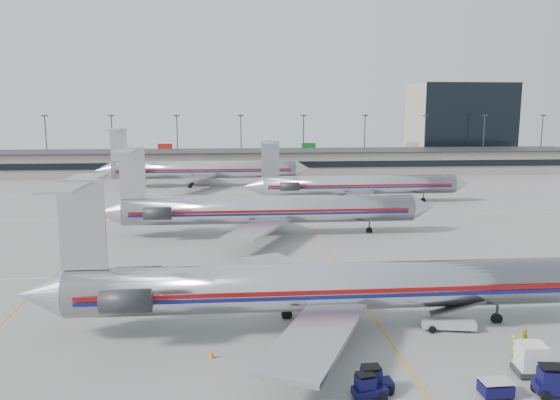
{
  "coord_description": "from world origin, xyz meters",
  "views": [
    {
      "loc": [
        -11.36,
        -44.97,
        16.9
      ],
      "look_at": [
        -4.97,
        29.02,
        4.5
      ],
      "focal_mm": 35.0,
      "sensor_mm": 36.0,
      "label": 1
    }
  ],
  "objects": [
    {
      "name": "light_mast_row",
      "position": [
        0.0,
        112.0,
        8.58
      ],
      "size": [
        163.6,
        0.4,
        15.28
      ],
      "color": "#38383D",
      "rests_on": "ground"
    },
    {
      "name": "jet_second_row",
      "position": [
        -7.38,
        27.39,
        3.48
      ],
      "size": [
        45.81,
        26.98,
        11.99
      ],
      "color": "silver",
      "rests_on": "ground"
    },
    {
      "name": "jet_back_row",
      "position": [
        -18.59,
        75.9,
        3.74
      ],
      "size": [
        47.17,
        29.02,
        12.9
      ],
      "color": "silver",
      "rests_on": "ground"
    },
    {
      "name": "uld_container",
      "position": [
        7.54,
        -13.69,
        1.06
      ],
      "size": [
        2.12,
        1.82,
        2.1
      ],
      "rotation": [
        0.0,
        0.0,
        -0.08
      ],
      "color": "#2D2D30",
      "rests_on": "ground"
    },
    {
      "name": "ground",
      "position": [
        0.0,
        0.0,
        0.0
      ],
      "size": [
        260.0,
        260.0,
        0.0
      ],
      "primitive_type": "plane",
      "color": "gray",
      "rests_on": "ground"
    },
    {
      "name": "terminal",
      "position": [
        0.0,
        97.97,
        3.16
      ],
      "size": [
        162.0,
        17.0,
        6.25
      ],
      "color": "gray",
      "rests_on": "ground"
    },
    {
      "name": "jet_third_row",
      "position": [
        10.62,
        51.81,
        3.31
      ],
      "size": [
        41.67,
        25.63,
        11.39
      ],
      "color": "silver",
      "rests_on": "ground"
    },
    {
      "name": "cone_left",
      "position": [
        -13.02,
        -9.53,
        0.28
      ],
      "size": [
        0.45,
        0.45,
        0.56
      ],
      "primitive_type": "cone",
      "rotation": [
        0.0,
        0.0,
        0.11
      ],
      "color": "orange",
      "rests_on": "ground"
    },
    {
      "name": "tug_center",
      "position": [
        -3.65,
        -15.7,
        0.74
      ],
      "size": [
        2.13,
        1.34,
        1.61
      ],
      "rotation": [
        0.0,
        0.0,
        0.18
      ],
      "color": "#090934",
      "rests_on": "ground"
    },
    {
      "name": "tug_left",
      "position": [
        -3.11,
        -14.98,
        0.77
      ],
      "size": [
        2.13,
        1.16,
        1.69
      ],
      "rotation": [
        0.0,
        0.0,
        0.06
      ],
      "color": "#090934",
      "rests_on": "ground"
    },
    {
      "name": "distant_building",
      "position": [
        62.0,
        128.0,
        12.5
      ],
      "size": [
        30.0,
        20.0,
        25.0
      ],
      "primitive_type": "cube",
      "color": "tan",
      "rests_on": "ground"
    },
    {
      "name": "belt_loader",
      "position": [
        5.18,
        -6.14,
        0.68
      ],
      "size": [
        4.9,
        2.19,
        2.52
      ],
      "rotation": [
        0.0,
        0.0,
        -0.19
      ],
      "color": "#A2A2A2",
      "rests_on": "ground"
    },
    {
      "name": "cart_inner",
      "position": [
        3.99,
        -16.11,
        0.55
      ],
      "size": [
        1.83,
        1.27,
        1.03
      ],
      "rotation": [
        0.0,
        0.0,
        0.02
      ],
      "color": "#090934",
      "rests_on": "ground"
    },
    {
      "name": "ramp_worker_far",
      "position": [
        9.11,
        -10.12,
        0.77
      ],
      "size": [
        0.91,
        0.82,
        1.55
      ],
      "primitive_type": "imported",
      "rotation": [
        0.0,
        0.0,
        -0.36
      ],
      "color": "#BED113",
      "rests_on": "ground"
    },
    {
      "name": "jet_foreground",
      "position": [
        -5.19,
        -5.17,
        3.48
      ],
      "size": [
        45.85,
        27.0,
        12.0
      ],
      "color": "silver",
      "rests_on": "ground"
    },
    {
      "name": "tug_right",
      "position": [
        7.38,
        -16.41,
        0.9
      ],
      "size": [
        2.58,
        1.56,
        1.97
      ],
      "rotation": [
        0.0,
        0.0,
        -0.15
      ],
      "color": "#090934",
      "rests_on": "ground"
    },
    {
      "name": "apron_markings",
      "position": [
        0.0,
        10.0,
        0.01
      ],
      "size": [
        160.0,
        0.15,
        0.02
      ],
      "primitive_type": "cube",
      "color": "silver",
      "rests_on": "ground"
    },
    {
      "name": "ramp_worker_near",
      "position": [
        7.62,
        -11.4,
        0.85
      ],
      "size": [
        0.71,
        0.74,
        1.7
      ],
      "primitive_type": "imported",
      "rotation": [
        0.0,
        0.0,
        0.87
      ],
      "color": "#A6CC13",
      "rests_on": "ground"
    }
  ]
}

